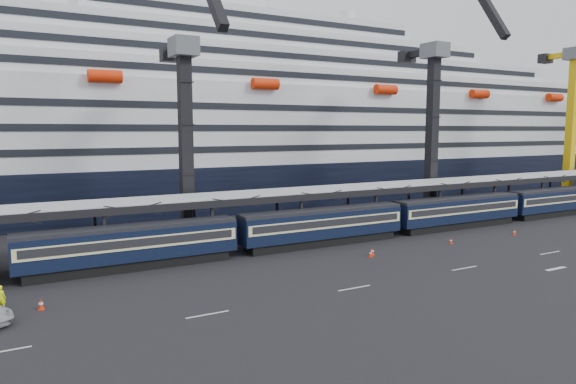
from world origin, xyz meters
TOP-DOWN VIEW (x-y plane):
  - ground at (0.00, 0.00)m, footprint 260.00×260.00m
  - lane_markings at (8.15, -5.23)m, footprint 111.00×4.27m
  - train at (-4.65, 10.00)m, footprint 133.05×3.00m
  - canopy at (0.00, 14.00)m, footprint 130.00×6.25m
  - cruise_ship at (-1.08, 45.99)m, footprint 214.09×28.84m
  - crane_dark_near at (-20.00, 18.59)m, footprint 4.50×17.75m
  - crane_dark_mid at (15.00, 17.59)m, footprint 4.50×18.24m
  - crane_yellow_near at (48.00, 18.47)m, footprint 4.50×20.12m
  - worker at (-38.07, 3.44)m, footprint 0.77×0.68m
  - traffic_cone_b at (-35.68, 2.38)m, footprint 0.41×0.41m
  - traffic_cone_c at (-6.20, 3.76)m, footprint 0.40×0.40m
  - traffic_cone_d at (-6.82, 3.24)m, footprint 0.35×0.35m
  - traffic_cone_e at (4.43, 3.77)m, footprint 0.34×0.34m
  - traffic_cone_f at (14.46, 3.58)m, footprint 0.35×0.35m

SIDE VIEW (x-z plane):
  - ground at x=0.00m, z-range 0.00..0.00m
  - lane_markings at x=8.15m, z-range 0.00..0.02m
  - traffic_cone_e at x=4.43m, z-range 0.00..0.67m
  - traffic_cone_f at x=14.46m, z-range 0.00..0.69m
  - traffic_cone_d at x=-6.82m, z-range 0.00..0.70m
  - traffic_cone_c at x=-6.20m, z-range -0.01..0.79m
  - traffic_cone_b at x=-35.68m, z-range -0.01..0.81m
  - worker at x=-38.07m, z-range 0.00..1.78m
  - train at x=-4.65m, z-range 0.18..4.23m
  - canopy at x=0.00m, z-range 2.49..8.01m
  - crane_dark_near at x=-20.00m, z-range -5.61..29.47m
  - cruise_ship at x=-1.08m, z-range -4.66..29.34m
  - crane_dark_mid at x=15.00m, z-range -6.46..33.18m
  - crane_yellow_near at x=48.00m, z-range -5.84..34.32m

